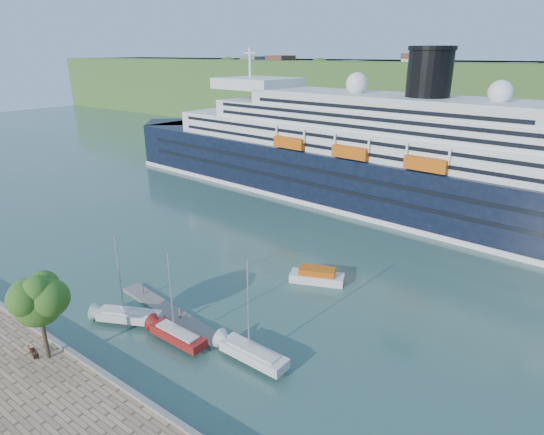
{
  "coord_description": "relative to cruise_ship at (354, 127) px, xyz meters",
  "views": [
    {
      "loc": [
        35.52,
        -17.09,
        26.88
      ],
      "look_at": [
        0.47,
        30.0,
        5.47
      ],
      "focal_mm": 30.0,
      "sensor_mm": 36.0,
      "label": 1
    }
  ],
  "objects": [
    {
      "name": "floating_pontoon",
      "position": [
        3.52,
        -48.66,
        -13.78
      ],
      "size": [
        16.72,
        3.98,
        0.37
      ],
      "primitive_type": null,
      "rotation": [
        0.0,
        0.0,
        -0.12
      ],
      "color": "gray",
      "rests_on": "ground"
    },
    {
      "name": "tender_launch",
      "position": [
        12.47,
        -32.79,
        -13.04
      ],
      "size": [
        7.06,
        4.68,
        1.85
      ],
      "primitive_type": null,
      "rotation": [
        0.0,
        0.0,
        0.39
      ],
      "color": "#CB530B",
      "rests_on": "ground"
    },
    {
      "name": "promenade_tree",
      "position": [
        1.52,
        -61.14,
        -8.4
      ],
      "size": [
        5.51,
        5.51,
        9.12
      ],
      "primitive_type": null,
      "color": "#285917",
      "rests_on": "promenade"
    },
    {
      "name": "ground",
      "position": [
        2.53,
        -59.39,
        -13.96
      ],
      "size": [
        400.0,
        400.0,
        0.0
      ],
      "primitive_type": "plane",
      "color": "#2B4D45",
      "rests_on": "ground"
    },
    {
      "name": "quay_coping",
      "position": [
        2.53,
        -59.59,
        -12.81
      ],
      "size": [
        220.0,
        0.5,
        0.3
      ],
      "primitive_type": "cube",
      "color": "slate",
      "rests_on": "promenade"
    },
    {
      "name": "cruise_ship",
      "position": [
        0.0,
        0.0,
        0.0
      ],
      "size": [
        125.33,
        27.13,
        27.92
      ],
      "primitive_type": null,
      "rotation": [
        0.0,
        0.0,
        -0.07
      ],
      "color": "black",
      "rests_on": "ground"
    },
    {
      "name": "sailboat_white_far",
      "position": [
        16.07,
        -49.77,
        -9.09
      ],
      "size": [
        7.58,
        2.23,
        9.75
      ],
      "primitive_type": null,
      "rotation": [
        0.0,
        0.0,
        -0.02
      ],
      "color": "silver",
      "rests_on": "ground"
    },
    {
      "name": "far_hillside",
      "position": [
        2.53,
        85.61,
        -1.96
      ],
      "size": [
        400.0,
        50.0,
        24.0
      ],
      "primitive_type": "cube",
      "color": "#355923",
      "rests_on": "ground"
    },
    {
      "name": "park_bench",
      "position": [
        0.21,
        -61.77,
        -12.5
      ],
      "size": [
        1.55,
        0.89,
        0.93
      ],
      "primitive_type": null,
      "rotation": [
        0.0,
        0.0,
        -0.21
      ],
      "color": "#4C2915",
      "rests_on": "promenade"
    },
    {
      "name": "sailboat_white_near",
      "position": [
        1.53,
        -52.47,
        -9.22
      ],
      "size": [
        7.49,
        5.08,
        9.48
      ],
      "primitive_type": null,
      "rotation": [
        0.0,
        0.0,
        0.46
      ],
      "color": "silver",
      "rests_on": "ground"
    },
    {
      "name": "sailboat_red",
      "position": [
        8.25,
        -51.83,
        -9.42
      ],
      "size": [
        7.05,
        2.03,
        9.08
      ],
      "primitive_type": null,
      "rotation": [
        0.0,
        0.0,
        -0.01
      ],
      "color": "maroon",
      "rests_on": "ground"
    }
  ]
}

